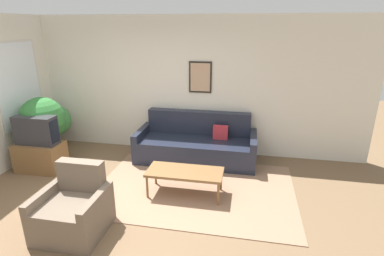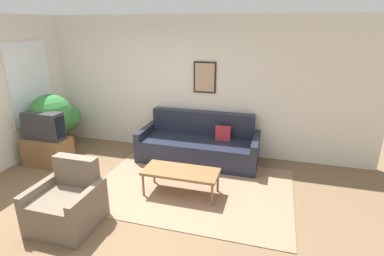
{
  "view_description": "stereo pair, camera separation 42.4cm",
  "coord_description": "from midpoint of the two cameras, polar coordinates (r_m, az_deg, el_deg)",
  "views": [
    {
      "loc": [
        1.7,
        -3.23,
        2.51
      ],
      "look_at": [
        0.79,
        1.48,
        0.85
      ],
      "focal_mm": 28.0,
      "sensor_mm": 36.0,
      "label": 1
    },
    {
      "loc": [
        2.11,
        -3.13,
        2.51
      ],
      "look_at": [
        0.79,
        1.48,
        0.85
      ],
      "focal_mm": 28.0,
      "sensor_mm": 36.0,
      "label": 2
    }
  ],
  "objects": [
    {
      "name": "potted_plant_by_window",
      "position": [
        6.93,
        -26.15,
        1.09
      ],
      "size": [
        0.62,
        0.62,
        0.94
      ],
      "color": "#935638",
      "rests_on": "ground_plane"
    },
    {
      "name": "potted_plant_small",
      "position": [
        6.8,
        -27.11,
        0.48
      ],
      "size": [
        0.59,
        0.59,
        0.91
      ],
      "color": "#383D42",
      "rests_on": "ground_plane"
    },
    {
      "name": "ground_plane",
      "position": [
        4.48,
        -17.16,
        -15.98
      ],
      "size": [
        16.0,
        16.0,
        0.0
      ],
      "primitive_type": "plane",
      "color": "brown"
    },
    {
      "name": "tv_stand",
      "position": [
        6.17,
        -28.65,
        -4.85
      ],
      "size": [
        0.81,
        0.48,
        0.51
      ],
      "color": "brown",
      "rests_on": "ground_plane"
    },
    {
      "name": "area_rug",
      "position": [
        4.93,
        -1.93,
        -11.49
      ],
      "size": [
        3.14,
        2.14,
        0.01
      ],
      "color": "#937056",
      "rests_on": "ground_plane"
    },
    {
      "name": "tv",
      "position": [
        6.0,
        -29.4,
        -0.39
      ],
      "size": [
        0.73,
        0.28,
        0.51
      ],
      "color": "#2D2D33",
      "rests_on": "tv_stand"
    },
    {
      "name": "wall_back",
      "position": [
        6.12,
        -7.47,
        8.01
      ],
      "size": [
        8.0,
        0.09,
        2.7
      ],
      "color": "silver",
      "rests_on": "ground_plane"
    },
    {
      "name": "coffee_table",
      "position": [
        4.62,
        -4.03,
        -8.59
      ],
      "size": [
        1.16,
        0.5,
        0.41
      ],
      "color": "brown",
      "rests_on": "ground_plane"
    },
    {
      "name": "potted_plant_tall",
      "position": [
        6.33,
        -28.37,
        1.35
      ],
      "size": [
        0.8,
        0.8,
        1.26
      ],
      "color": "#935638",
      "rests_on": "ground_plane"
    },
    {
      "name": "couch",
      "position": [
        5.8,
        -1.25,
        -3.25
      ],
      "size": [
        2.27,
        0.9,
        0.9
      ],
      "color": "#1E2333",
      "rests_on": "ground_plane"
    },
    {
      "name": "armchair",
      "position": [
        4.26,
        -24.38,
        -14.26
      ],
      "size": [
        0.79,
        0.76,
        0.86
      ],
      "rotation": [
        0.0,
        0.0,
        0.29
      ],
      "color": "#6B5B4C",
      "rests_on": "ground_plane"
    }
  ]
}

